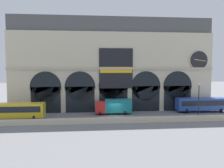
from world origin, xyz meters
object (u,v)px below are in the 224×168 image
at_px(bus_west, 14,110).
at_px(box_truck_center, 114,106).
at_px(bus_east, 201,104).
at_px(street_lamp_quayside, 199,97).

height_order(bus_west, box_truck_center, box_truck_center).
relative_size(bus_east, street_lamp_quayside, 1.59).
xyz_separation_m(bus_west, street_lamp_quayside, (34.11, -3.38, 2.63)).
bearing_deg(bus_east, box_truck_center, -178.90).
height_order(box_truck_center, bus_east, box_truck_center).
relative_size(bus_west, box_truck_center, 1.47).
xyz_separation_m(bus_west, box_truck_center, (19.03, 3.21, -0.08)).
distance_m(box_truck_center, street_lamp_quayside, 16.68).
xyz_separation_m(box_truck_center, street_lamp_quayside, (15.08, -6.59, 2.71)).
relative_size(bus_west, street_lamp_quayside, 1.59).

